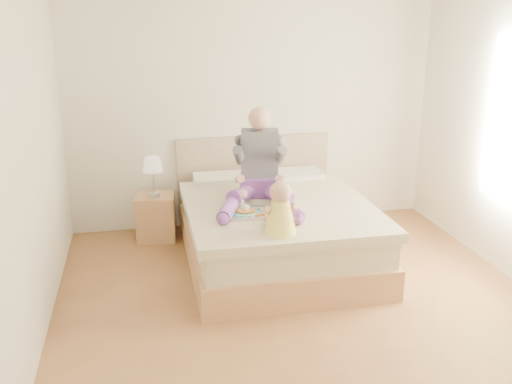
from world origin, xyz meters
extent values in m
cube|color=brown|center=(0.00, 0.00, 0.00)|extent=(4.00, 4.20, 0.01)
cube|color=white|center=(0.00, 2.10, 1.35)|extent=(4.00, 0.02, 2.70)
cube|color=white|center=(0.00, -2.10, 1.35)|extent=(4.00, 0.02, 2.70)
cube|color=white|center=(-2.00, 0.00, 1.35)|extent=(0.02, 4.20, 2.70)
cube|color=#A6774D|center=(0.00, 1.02, 0.14)|extent=(1.68, 2.13, 0.28)
cube|color=beige|center=(0.00, 1.02, 0.40)|extent=(1.60, 2.05, 0.24)
cube|color=beige|center=(0.00, 0.87, 0.57)|extent=(1.70, 1.80, 0.09)
cube|color=white|center=(-0.38, 1.76, 0.59)|extent=(0.62, 0.40, 0.14)
cube|color=white|center=(0.38, 1.76, 0.59)|extent=(0.62, 0.40, 0.14)
cube|color=gray|center=(0.00, 2.09, 0.50)|extent=(1.70, 0.08, 1.00)
cube|color=#A6774D|center=(-1.11, 1.78, 0.24)|extent=(0.43, 0.39, 0.48)
cylinder|color=silver|center=(-1.11, 1.74, 0.50)|extent=(0.11, 0.11, 0.04)
cylinder|color=silver|center=(-1.11, 1.74, 0.64)|extent=(0.02, 0.02, 0.23)
cone|color=beige|center=(-1.11, 1.74, 0.82)|extent=(0.20, 0.20, 0.15)
cube|color=#68378B|center=(-0.12, 1.20, 0.70)|extent=(0.42, 0.36, 0.18)
cube|color=#3D3C44|center=(-0.10, 1.26, 1.00)|extent=(0.39, 0.28, 0.47)
sphere|color=tan|center=(-0.11, 1.23, 1.35)|extent=(0.21, 0.21, 0.21)
cylinder|color=#68378B|center=(-0.32, 1.01, 0.69)|extent=(0.39, 0.51, 0.21)
cylinder|color=#68378B|center=(-0.50, 0.67, 0.67)|extent=(0.28, 0.46, 0.12)
sphere|color=#68378B|center=(-0.58, 0.46, 0.66)|extent=(0.11, 0.11, 0.11)
cylinder|color=#3D3C44|center=(-0.32, 1.17, 1.02)|extent=(0.17, 0.30, 0.24)
cylinder|color=tan|center=(-0.35, 0.98, 0.84)|extent=(0.10, 0.31, 0.16)
sphere|color=tan|center=(-0.35, 0.83, 0.75)|extent=(0.09, 0.09, 0.09)
cylinder|color=#68378B|center=(-0.01, 0.94, 0.69)|extent=(0.22, 0.52, 0.21)
cylinder|color=#68378B|center=(0.03, 0.56, 0.67)|extent=(0.13, 0.45, 0.12)
sphere|color=#68378B|center=(0.03, 0.34, 0.66)|extent=(0.11, 0.11, 0.11)
cylinder|color=#3D3C44|center=(0.06, 1.09, 1.02)|extent=(0.11, 0.30, 0.24)
cylinder|color=tan|center=(0.01, 0.91, 0.84)|extent=(0.16, 0.31, 0.16)
sphere|color=tan|center=(-0.04, 0.77, 0.75)|extent=(0.09, 0.09, 0.09)
cube|color=silver|center=(-0.27, 0.66, 0.62)|extent=(0.48, 0.40, 0.01)
cylinder|color=#45C7BF|center=(-0.35, 0.68, 0.63)|extent=(0.25, 0.25, 0.01)
cylinder|color=#AF763A|center=(-0.35, 0.68, 0.64)|extent=(0.17, 0.17, 0.02)
cylinder|color=silver|center=(-0.38, 0.81, 0.66)|extent=(0.07, 0.07, 0.09)
torus|color=silver|center=(-0.34, 0.80, 0.67)|extent=(0.02, 0.06, 0.06)
cylinder|color=olive|center=(-0.38, 0.81, 0.71)|extent=(0.07, 0.07, 0.01)
cylinder|color=silver|center=(-0.14, 0.71, 0.63)|extent=(0.14, 0.14, 0.01)
cube|color=#AF763A|center=(-0.14, 0.71, 0.64)|extent=(0.09, 0.08, 0.02)
cylinder|color=silver|center=(-0.26, 0.56, 0.63)|extent=(0.14, 0.14, 0.01)
ellipsoid|color=#AE1B12|center=(-0.24, 0.55, 0.64)|extent=(0.04, 0.03, 0.01)
cylinder|color=white|center=(-0.09, 0.69, 0.68)|extent=(0.07, 0.07, 0.11)
cylinder|color=#C06D1F|center=(-0.09, 0.69, 0.67)|extent=(0.06, 0.06, 0.11)
cylinder|color=white|center=(-0.14, 0.54, 0.64)|extent=(0.07, 0.07, 0.04)
cylinder|color=#432309|center=(-0.14, 0.54, 0.64)|extent=(0.06, 0.06, 0.03)
cone|color=#FFEC50|center=(-0.16, 0.18, 0.75)|extent=(0.26, 0.26, 0.28)
sphere|color=tan|center=(-0.16, 0.18, 0.96)|extent=(0.17, 0.17, 0.17)
cylinder|color=tan|center=(-0.22, 0.31, 0.66)|extent=(0.08, 0.20, 0.07)
sphere|color=tan|center=(-0.23, 0.41, 0.66)|extent=(0.06, 0.06, 0.06)
cylinder|color=tan|center=(-0.27, 0.19, 0.81)|extent=(0.08, 0.15, 0.12)
cylinder|color=tan|center=(-0.12, 0.32, 0.66)|extent=(0.10, 0.20, 0.07)
sphere|color=tan|center=(-0.12, 0.41, 0.66)|extent=(0.06, 0.06, 0.06)
cylinder|color=tan|center=(-0.06, 0.20, 0.81)|extent=(0.09, 0.15, 0.12)
camera|label=1|loc=(-1.22, -3.95, 2.33)|focal=40.00mm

